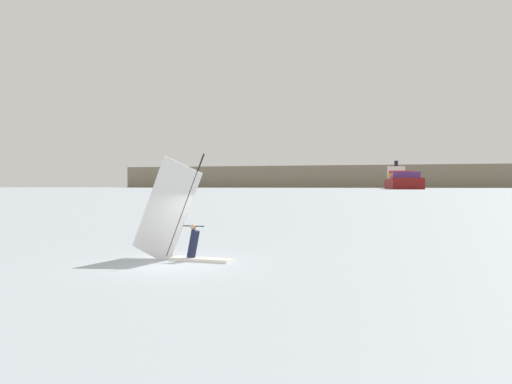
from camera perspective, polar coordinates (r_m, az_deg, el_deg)
ground_plane at (r=20.64m, az=-7.98°, el=-7.13°), size 4000.00×4000.00×0.00m
windsurfer at (r=22.05m, az=-7.19°, el=-3.74°), size 4.06×1.73×4.18m
cargo_ship at (r=556.40m, az=13.87°, el=0.96°), size 50.91×215.91×29.21m
distant_headland at (r=941.78m, az=15.06°, el=1.38°), size 882.00×446.32×31.23m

